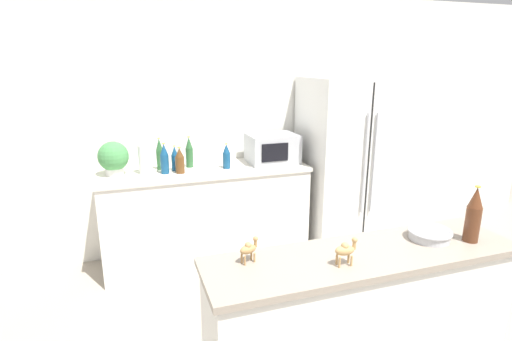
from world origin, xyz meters
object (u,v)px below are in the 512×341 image
Objects in this scene: potted_plant at (113,158)px; back_bottle_5 at (164,159)px; microwave at (272,148)px; back_bottle_4 at (175,159)px; refrigerator at (348,164)px; camel_figurine at (249,248)px; back_bottle_1 at (180,161)px; back_bottle_2 at (226,157)px; back_bottle_0 at (160,154)px; wine_bottle at (474,215)px; fruit_bowl at (430,234)px; back_bottle_3 at (189,153)px; paper_towel_roll at (145,159)px; camel_figurine_second at (346,250)px.

back_bottle_5 is (0.43, -0.08, -0.02)m from potted_plant.
back_bottle_4 is (-0.96, -0.00, -0.03)m from microwave.
microwave is at bearing 172.88° from refrigerator.
back_bottle_1 is at bearing 92.83° from camel_figurine.
back_bottle_5 is (-1.06, -0.08, -0.01)m from microwave.
back_bottle_2 is 1.03× the size of back_bottle_4.
potted_plant is 1.01× the size of back_bottle_0.
wine_bottle reaches higher than back_bottle_2.
back_bottle_2 is 1.85× the size of camel_figurine.
potted_plant is at bearing 169.04° from back_bottle_5.
back_bottle_1 is at bearing -74.81° from back_bottle_4.
back_bottle_5 is 2.26m from fruit_bowl.
potted_plant is at bearing 177.53° from refrigerator.
back_bottle_3 is (0.12, 0.19, 0.03)m from back_bottle_1.
back_bottle_2 is (-1.29, 0.01, 0.17)m from refrigerator.
paper_towel_roll is 1.10× the size of back_bottle_2.
camel_figurine is (0.65, -1.90, -0.07)m from potted_plant.
back_bottle_5 is (0.03, -0.16, -0.01)m from back_bottle_0.
microwave is 0.50m from back_bottle_2.
refrigerator is 5.93× the size of back_bottle_0.
refrigerator reaches higher than camel_figurine.
refrigerator is 2.03m from paper_towel_roll.
fruit_bowl is (1.15, -1.96, -0.07)m from back_bottle_4.
paper_towel_roll is 0.18m from back_bottle_0.
back_bottle_4 is 2.14m from camel_figurine_second.
microwave is 0.96m from back_bottle_4.
back_bottle_0 reaches higher than back_bottle_3.
camel_figurine_second is (0.52, -1.96, -0.02)m from back_bottle_1.
camel_figurine_second is (1.08, -2.07, -0.06)m from potted_plant.
potted_plant reaches higher than back_bottle_3.
potted_plant is 1.48m from microwave.
back_bottle_1 is (-0.93, -0.11, -0.03)m from microwave.
back_bottle_0 is at bearing 99.36° from back_bottle_5.
wine_bottle is at bearing -60.39° from back_bottle_3.
back_bottle_5 is (-0.10, -0.08, 0.02)m from back_bottle_4.
back_bottle_1 is 0.11m from back_bottle_4.
paper_towel_roll is 2.19m from camel_figurine_second.
back_bottle_4 is at bearing 8.28° from paper_towel_roll.
back_bottle_0 reaches higher than back_bottle_4.
camel_figurine is at bearing 172.95° from wine_bottle.
camel_figurine_second is (-0.60, -0.11, 0.05)m from fruit_bowl.
potted_plant is at bearing 179.75° from back_bottle_4.
potted_plant is 0.62× the size of microwave.
camel_figurine_second is (-1.20, -1.97, 0.15)m from refrigerator.
fruit_bowl is at bearing -49.39° from potted_plant.
potted_plant is 2.34m from camel_figurine_second.
refrigerator is 1.30m from back_bottle_2.
refrigerator is 2.00m from wine_bottle.
camel_figurine_second is at bearing -21.77° from camel_figurine.
camel_figurine is at bearing -113.79° from microwave.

